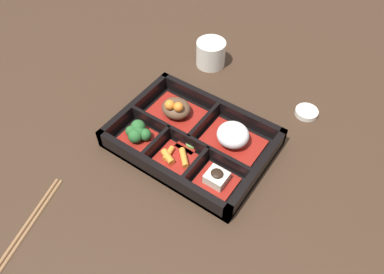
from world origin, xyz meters
The scene contains 12 objects.
ground_plane centered at (0.00, 0.00, 0.00)m, with size 3.00×3.00×0.00m, color #382619.
bento_base centered at (0.00, 0.00, 0.01)m, with size 0.32×0.23×0.01m.
bento_rim centered at (0.00, 0.00, 0.02)m, with size 0.32×0.23×0.04m.
bowl_stew centered at (-0.07, 0.04, 0.03)m, with size 0.13×0.10×0.06m.
bowl_rice centered at (0.07, 0.04, 0.03)m, with size 0.13×0.10×0.05m.
bowl_greens centered at (-0.10, -0.06, 0.03)m, with size 0.08×0.07×0.04m.
bowl_carrots centered at (0.00, -0.06, 0.02)m, with size 0.08×0.07×0.02m.
bowl_tofu centered at (0.10, -0.06, 0.02)m, with size 0.08×0.07×0.03m.
bowl_pickles centered at (0.01, -0.01, 0.02)m, with size 0.04×0.04×0.01m.
tea_cup centered at (-0.12, 0.25, 0.03)m, with size 0.07×0.07×0.07m.
chopsticks centered at (-0.13, -0.34, 0.00)m, with size 0.08×0.23×0.01m.
sauce_dish centered at (0.16, 0.23, 0.01)m, with size 0.05×0.05×0.01m.
Camera 1 is at (0.29, -0.42, 0.62)m, focal length 35.00 mm.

